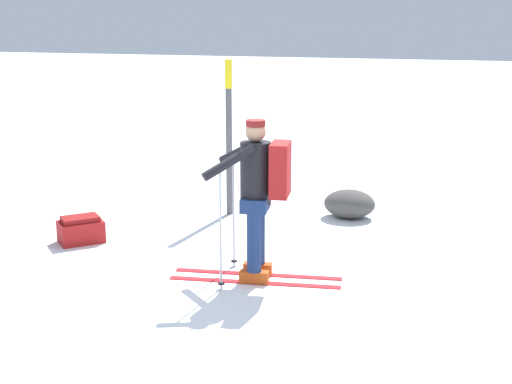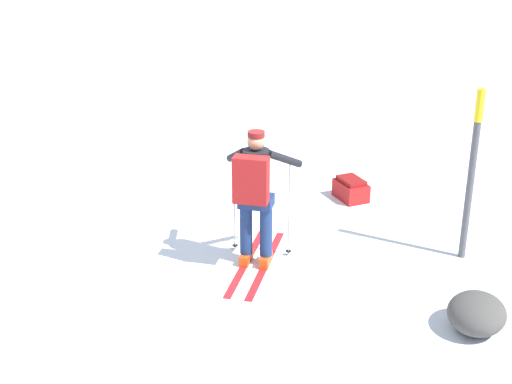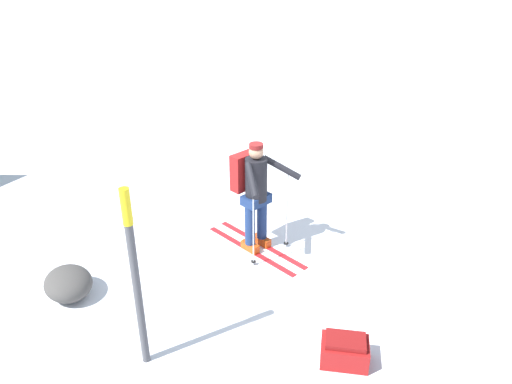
{
  "view_description": "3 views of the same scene",
  "coord_description": "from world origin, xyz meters",
  "px_view_note": "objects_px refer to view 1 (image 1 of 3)",
  "views": [
    {
      "loc": [
        2.2,
        -6.7,
        2.68
      ],
      "look_at": [
        0.0,
        -0.02,
        0.94
      ],
      "focal_mm": 50.0,
      "sensor_mm": 36.0,
      "label": 1
    },
    {
      "loc": [
        7.13,
        2.91,
        4.08
      ],
      "look_at": [
        0.0,
        -0.02,
        0.94
      ],
      "focal_mm": 50.0,
      "sensor_mm": 36.0,
      "label": 2
    },
    {
      "loc": [
        -5.16,
        3.63,
        4.16
      ],
      "look_at": [
        0.0,
        -0.02,
        0.94
      ],
      "focal_mm": 35.0,
      "sensor_mm": 36.0,
      "label": 3
    }
  ],
  "objects_px": {
    "dropped_backpack": "(81,230)",
    "trail_marker": "(229,126)",
    "skier": "(260,189)",
    "rock_boulder": "(349,204)"
  },
  "relations": [
    {
      "from": "skier",
      "to": "dropped_backpack",
      "type": "height_order",
      "value": "skier"
    },
    {
      "from": "dropped_backpack",
      "to": "trail_marker",
      "type": "xyz_separation_m",
      "value": [
        1.27,
        1.77,
        1.08
      ]
    },
    {
      "from": "skier",
      "to": "trail_marker",
      "type": "height_order",
      "value": "trail_marker"
    },
    {
      "from": "skier",
      "to": "dropped_backpack",
      "type": "relative_size",
      "value": 2.95
    },
    {
      "from": "skier",
      "to": "rock_boulder",
      "type": "distance_m",
      "value": 2.78
    },
    {
      "from": "dropped_backpack",
      "to": "trail_marker",
      "type": "height_order",
      "value": "trail_marker"
    },
    {
      "from": "skier",
      "to": "rock_boulder",
      "type": "bearing_deg",
      "value": 80.54
    },
    {
      "from": "dropped_backpack",
      "to": "trail_marker",
      "type": "distance_m",
      "value": 2.43
    },
    {
      "from": "trail_marker",
      "to": "rock_boulder",
      "type": "relative_size",
      "value": 3.05
    },
    {
      "from": "dropped_backpack",
      "to": "trail_marker",
      "type": "bearing_deg",
      "value": 54.26
    }
  ]
}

